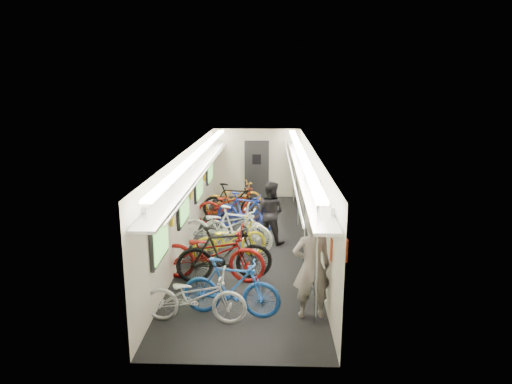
# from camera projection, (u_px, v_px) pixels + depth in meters

# --- Properties ---
(train_car_shell) EXTENTS (10.00, 10.00, 10.00)m
(train_car_shell) POSITION_uv_depth(u_px,v_px,m) (237.00, 174.00, 11.69)
(train_car_shell) COLOR black
(train_car_shell) RESTS_ON ground
(bicycle_0) EXTENTS (1.78, 0.71, 0.92)m
(bicycle_0) POSITION_uv_depth(u_px,v_px,m) (195.00, 297.00, 7.59)
(bicycle_0) COLOR silver
(bicycle_0) RESTS_ON ground
(bicycle_1) EXTENTS (1.79, 0.76, 1.04)m
(bicycle_1) POSITION_uv_depth(u_px,v_px,m) (231.00, 288.00, 7.79)
(bicycle_1) COLOR #1C51AD
(bicycle_1) RESTS_ON ground
(bicycle_2) EXTENTS (2.27, 1.04, 1.15)m
(bicycle_2) POSITION_uv_depth(u_px,v_px,m) (212.00, 253.00, 9.20)
(bicycle_2) COLOR maroon
(bicycle_2) RESTS_ON ground
(bicycle_3) EXTENTS (2.02, 0.91, 1.18)m
(bicycle_3) POSITION_uv_depth(u_px,v_px,m) (225.00, 254.00, 9.15)
(bicycle_3) COLOR black
(bicycle_3) RESTS_ON ground
(bicycle_4) EXTENTS (1.85, 1.25, 0.92)m
(bicycle_4) POSITION_uv_depth(u_px,v_px,m) (230.00, 240.00, 10.36)
(bicycle_4) COLOR gold
(bicycle_4) RESTS_ON ground
(bicycle_5) EXTENTS (1.89, 1.09, 1.10)m
(bicycle_5) POSITION_uv_depth(u_px,v_px,m) (237.00, 229.00, 10.85)
(bicycle_5) COLOR white
(bicycle_5) RESTS_ON ground
(bicycle_6) EXTENTS (2.19, 0.98, 1.11)m
(bicycle_6) POSITION_uv_depth(u_px,v_px,m) (224.00, 227.00, 10.98)
(bicycle_6) COLOR silver
(bicycle_6) RESTS_ON ground
(bicycle_7) EXTENTS (1.78, 1.11, 1.04)m
(bicycle_7) POSITION_uv_depth(u_px,v_px,m) (245.00, 212.00, 12.42)
(bicycle_7) COLOR #1B30A4
(bicycle_7) RESTS_ON ground
(bicycle_8) EXTENTS (2.12, 1.26, 1.05)m
(bicycle_8) POSITION_uv_depth(u_px,v_px,m) (231.00, 205.00, 13.06)
(bicycle_8) COLOR maroon
(bicycle_8) RESTS_ON ground
(bicycle_9) EXTENTS (1.91, 0.78, 1.12)m
(bicycle_9) POSITION_uv_depth(u_px,v_px,m) (233.00, 202.00, 13.22)
(bicycle_9) COLOR black
(bicycle_9) RESTS_ON ground
(bicycle_10) EXTENTS (1.93, 1.29, 0.96)m
(bicycle_10) POSITION_uv_depth(u_px,v_px,m) (233.00, 197.00, 14.13)
(bicycle_10) COLOR orange
(bicycle_10) RESTS_ON ground
(passenger_near) EXTENTS (0.71, 0.51, 1.81)m
(passenger_near) POSITION_uv_depth(u_px,v_px,m) (312.00, 267.00, 7.68)
(passenger_near) COLOR gray
(passenger_near) RESTS_ON ground
(passenger_mid) EXTENTS (0.94, 0.85, 1.58)m
(passenger_mid) POSITION_uv_depth(u_px,v_px,m) (270.00, 212.00, 11.34)
(passenger_mid) COLOR black
(passenger_mid) RESTS_ON ground
(backpack) EXTENTS (0.27, 0.16, 0.38)m
(backpack) POSITION_uv_depth(u_px,v_px,m) (339.00, 250.00, 7.40)
(backpack) COLOR red
(backpack) RESTS_ON passenger_near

